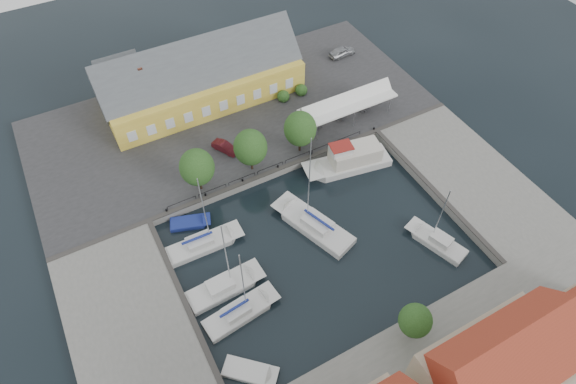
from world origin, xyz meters
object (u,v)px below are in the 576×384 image
(tent_canopy, at_px, (348,103))
(west_boat_c, at_px, (224,288))
(car_red, at_px, (225,147))
(trawler, at_px, (350,161))
(warehouse, at_px, (197,79))
(west_boat_a, at_px, (204,245))
(launch_nw, at_px, (190,223))
(center_sailboat, at_px, (314,226))
(launch_sw, at_px, (249,372))
(west_boat_d, at_px, (240,313))
(car_silver, at_px, (342,52))
(east_boat_c, at_px, (437,242))

(tent_canopy, relative_size, west_boat_c, 1.21)
(car_red, relative_size, trawler, 0.31)
(warehouse, xyz_separation_m, west_boat_a, (-9.23, -23.76, -4.16))
(west_boat_c, bearing_deg, car_red, 65.72)
(launch_nw, bearing_deg, tent_canopy, 13.28)
(west_boat_a, relative_size, west_boat_c, 1.02)
(tent_canopy, xyz_separation_m, car_red, (-17.70, 2.18, -2.07))
(car_red, distance_m, center_sailboat, 16.57)
(tent_canopy, height_order, launch_sw, tent_canopy)
(warehouse, xyz_separation_m, west_boat_d, (-9.10, -33.47, -4.16))
(car_red, height_order, center_sailboat, center_sailboat)
(car_silver, relative_size, car_red, 1.20)
(tent_canopy, xyz_separation_m, car_silver, (7.55, 13.06, -1.92))
(launch_nw, bearing_deg, launch_sw, -93.94)
(east_boat_c, bearing_deg, west_boat_a, 152.22)
(tent_canopy, height_order, west_boat_a, west_boat_a)
(warehouse, distance_m, west_boat_d, 34.94)
(tent_canopy, xyz_separation_m, west_boat_c, (-25.96, -16.13, -3.42))
(warehouse, height_order, west_boat_a, west_boat_a)
(launch_nw, bearing_deg, trawler, -3.07)
(launch_sw, bearing_deg, launch_nw, 86.06)
(warehouse, relative_size, car_red, 7.63)
(car_silver, height_order, launch_nw, car_silver)
(center_sailboat, height_order, trawler, center_sailboat)
(car_red, relative_size, west_boat_d, 0.33)
(center_sailboat, bearing_deg, car_silver, 52.10)
(tent_canopy, bearing_deg, west_boat_d, -142.65)
(trawler, xyz_separation_m, launch_nw, (-22.00, 1.18, -0.93))
(tent_canopy, bearing_deg, west_boat_a, -159.02)
(trawler, bearing_deg, launch_sw, -142.06)
(car_silver, relative_size, west_boat_a, 0.38)
(west_boat_c, distance_m, launch_sw, 9.52)
(car_silver, xyz_separation_m, west_boat_a, (-33.38, -22.96, -1.49))
(car_silver, height_order, trawler, trawler)
(launch_nw, bearing_deg, east_boat_c, -34.06)
(car_silver, xyz_separation_m, west_boat_c, (-33.51, -29.19, -1.50))
(east_boat_c, xyz_separation_m, launch_sw, (-25.44, -3.08, -0.17))
(tent_canopy, distance_m, west_boat_a, 27.87)
(tent_canopy, distance_m, center_sailboat, 19.43)
(launch_nw, bearing_deg, center_sailboat, -30.68)
(center_sailboat, xyz_separation_m, west_boat_d, (-12.38, -5.87, -0.09))
(car_red, height_order, launch_sw, car_red)
(car_red, distance_m, launch_nw, 11.94)
(car_silver, relative_size, east_boat_c, 0.47)
(east_boat_c, bearing_deg, warehouse, 111.90)
(car_silver, height_order, west_boat_c, west_boat_c)
(car_red, bearing_deg, west_boat_c, -142.82)
(car_silver, bearing_deg, west_boat_c, 127.63)
(car_red, bearing_deg, car_silver, -5.24)
(launch_sw, bearing_deg, center_sailboat, 39.84)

